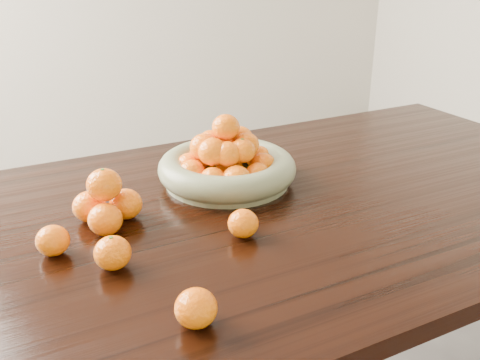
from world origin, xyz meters
name	(u,v)px	position (x,y,z in m)	size (l,w,h in m)	color
dining_table	(251,239)	(0.00, 0.00, 0.66)	(2.00, 1.00, 0.75)	black
fruit_bowl	(227,164)	(0.01, 0.15, 0.80)	(0.35, 0.35, 0.18)	#747958
orange_pyramid	(106,203)	(-0.32, 0.06, 0.80)	(0.15, 0.15, 0.13)	orange
loose_orange_0	(113,253)	(-0.35, -0.12, 0.78)	(0.07, 0.07, 0.06)	orange
loose_orange_1	(196,308)	(-0.28, -0.34, 0.78)	(0.07, 0.07, 0.06)	orange
loose_orange_2	(243,223)	(-0.08, -0.12, 0.78)	(0.06, 0.06, 0.06)	orange
loose_orange_3	(53,241)	(-0.44, -0.01, 0.78)	(0.06, 0.06, 0.06)	orange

